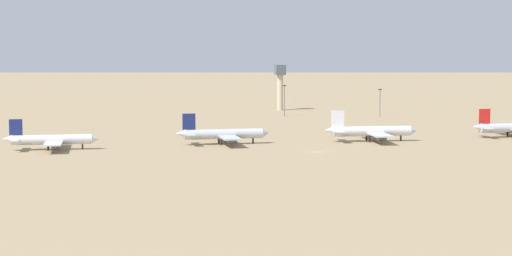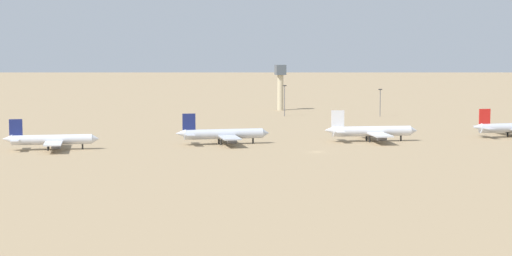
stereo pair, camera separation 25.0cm
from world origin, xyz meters
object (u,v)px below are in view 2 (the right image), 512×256
object	(u,v)px
light_pole_mid	(285,98)
light_pole_east	(380,100)
control_tower	(280,83)
parked_jet_navy_3	(223,134)
parked_jet_white_4	(371,131)
parked_jet_navy_2	(51,140)

from	to	relation	value
light_pole_mid	light_pole_east	xyz separation A→B (m)	(44.55, -10.28, -0.92)
control_tower	light_pole_mid	xyz separation A→B (m)	(-6.68, -36.11, -5.59)
parked_jet_navy_3	light_pole_mid	size ratio (longest dim) A/B	2.23
parked_jet_white_4	light_pole_mid	size ratio (longest dim) A/B	2.30
parked_jet_navy_2	light_pole_mid	distance (m)	154.29
parked_jet_white_4	light_pole_east	size ratio (longest dim) A/B	2.61
parked_jet_white_4	light_pole_mid	xyz separation A→B (m)	(-4.75, 109.60, 4.95)
parked_jet_navy_2	light_pole_east	xyz separation A→B (m)	(152.00, 100.31, 4.34)
parked_jet_navy_3	light_pole_east	world-z (taller)	light_pole_east
parked_jet_navy_2	parked_jet_white_4	distance (m)	112.21
parked_jet_navy_2	parked_jet_navy_3	size ratio (longest dim) A/B	0.95
parked_jet_navy_2	light_pole_mid	size ratio (longest dim) A/B	2.11
parked_jet_navy_3	light_pole_east	distance (m)	134.51
parked_jet_navy_3	control_tower	bearing A→B (deg)	68.49
control_tower	parked_jet_navy_3	bearing A→B (deg)	-111.23
light_pole_east	control_tower	bearing A→B (deg)	129.23
parked_jet_navy_3	light_pole_mid	distance (m)	117.69
light_pole_mid	control_tower	bearing A→B (deg)	79.52
parked_jet_white_4	control_tower	size ratio (longest dim) A/B	1.46
light_pole_mid	parked_jet_navy_3	bearing A→B (deg)	-114.58
parked_jet_navy_2	light_pole_mid	world-z (taller)	light_pole_mid
parked_jet_white_4	light_pole_mid	world-z (taller)	light_pole_mid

